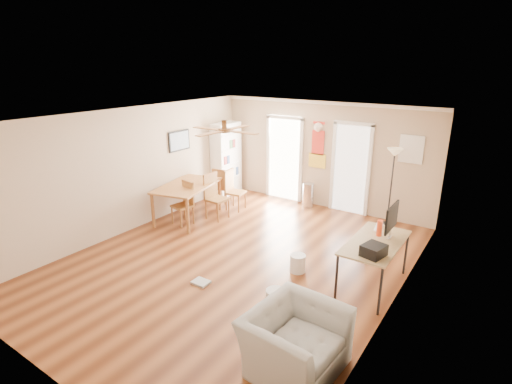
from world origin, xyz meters
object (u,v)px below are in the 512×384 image
Objects in this scene: dining_chair_far at (223,185)px; wastebasket_b at (276,300)px; dining_chair_near at (182,204)px; computer_desk at (373,264)px; printer at (374,250)px; dining_table at (188,202)px; torchiere_lamp at (391,188)px; armchair at (295,341)px; bookshelf at (226,159)px; dining_chair_right_b at (217,197)px; wastebasket_a at (298,263)px; trash_can at (308,195)px; dining_chair_right_a at (236,190)px.

wastebasket_b is (3.57, -3.24, -0.29)m from dining_chair_far.
computer_desk is at bearing 8.77° from dining_chair_near.
printer is (4.48, -0.67, 0.40)m from dining_chair_near.
dining_table is 0.35m from dining_chair_near.
torchiere_lamp is (3.98, 0.89, 0.41)m from dining_chair_far.
wastebasket_b is at bearing 47.31° from armchair.
dining_table is at bearing -77.36° from bookshelf.
dining_chair_right_b is at bearing 174.69° from printer.
trash_can is at bearing 113.84° from wastebasket_a.
bookshelf is 0.88m from dining_chair_far.
wastebasket_a is at bearing 102.66° from wastebasket_b.
torchiere_lamp is 3.12m from wastebasket_a.
armchair is at bearing -62.81° from wastebasket_a.
dining_chair_right_a is 4.24m from computer_desk.
torchiere_lamp is (3.82, 2.52, 0.39)m from dining_chair_near.
dining_chair_right_b is at bearing 114.61° from dining_chair_far.
dining_table is (0.39, -1.93, -0.57)m from bookshelf.
computer_desk is at bearing -47.15° from trash_can.
printer is at bearing 2.63° from dining_chair_near.
armchair is (3.75, -3.86, -0.12)m from dining_chair_right_a.
torchiere_lamp is at bearing 8.93° from armchair.
dining_chair_right_b reaches higher than wastebasket_a.
dining_table is 1.32m from dining_chair_far.
armchair is (4.18, -2.45, -0.11)m from dining_chair_near.
dining_chair_near is at bearing -175.17° from printer.
torchiere_lamp reaches higher than dining_chair_right_b.
armchair is (4.30, -2.77, -0.04)m from dining_table.
dining_chair_right_a reaches higher than wastebasket_a.
computer_desk is at bearing -119.70° from dining_chair_right_a.
dining_table is 5.23× the size of wastebasket_a.
dining_chair_near reaches higher than wastebasket_a.
dining_chair_far is 2.91× the size of wastebasket_a.
dining_chair_near is (-0.43, -1.41, -0.01)m from dining_chair_right_a.
dining_table reaches higher than wastebasket_a.
bookshelf is 5.47m from computer_desk.
dining_chair_right_a reaches higher than computer_desk.
dining_chair_right_a is 1.47m from dining_chair_near.
wastebasket_a is at bearing -102.82° from torchiere_lamp.
wastebasket_a is at bearing 3.21° from dining_chair_near.
dining_table is at bearing -150.76° from torchiere_lamp.
dining_chair_right_a reaches higher than printer.
bookshelf reaches higher than torchiere_lamp.
dining_chair_right_b is 3.86m from torchiere_lamp.
bookshelf is 5.78m from printer.
bookshelf is 6.23× the size of wastebasket_a.
printer is at bearing 146.06° from dining_chair_far.
dining_chair_far is at bearing 35.03° from dining_chair_right_b.
dining_table is 4.03m from wastebasket_b.
bookshelf is at bearing 33.97° from dining_chair_right_b.
computer_desk is (2.54, -2.74, 0.09)m from trash_can.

